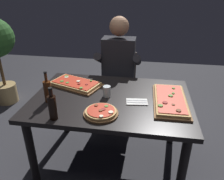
{
  "coord_description": "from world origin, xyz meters",
  "views": [
    {
      "loc": [
        0.29,
        -1.73,
        1.68
      ],
      "look_at": [
        0.0,
        0.05,
        0.79
      ],
      "focal_mm": 35.7,
      "sensor_mm": 36.0,
      "label": 1
    }
  ],
  "objects_px": {
    "pizza_round_far": "(101,112)",
    "wine_bottle_dark": "(53,107)",
    "tumbler_near_camera": "(107,92)",
    "seated_diner": "(118,68)",
    "oil_bottle_amber": "(48,91)",
    "diner_chair": "(119,84)",
    "dining_table": "(111,107)",
    "pizza_rectangular_front": "(75,84)",
    "pizza_rectangular_left": "(170,100)"
  },
  "relations": [
    {
      "from": "pizza_round_far",
      "to": "wine_bottle_dark",
      "type": "distance_m",
      "value": 0.37
    },
    {
      "from": "pizza_round_far",
      "to": "wine_bottle_dark",
      "type": "relative_size",
      "value": 1.06
    },
    {
      "from": "tumbler_near_camera",
      "to": "seated_diner",
      "type": "relative_size",
      "value": 0.07
    },
    {
      "from": "oil_bottle_amber",
      "to": "diner_chair",
      "type": "bearing_deg",
      "value": 64.54
    },
    {
      "from": "wine_bottle_dark",
      "to": "seated_diner",
      "type": "height_order",
      "value": "seated_diner"
    },
    {
      "from": "seated_diner",
      "to": "diner_chair",
      "type": "bearing_deg",
      "value": 90.0
    },
    {
      "from": "dining_table",
      "to": "diner_chair",
      "type": "distance_m",
      "value": 0.87
    },
    {
      "from": "pizza_rectangular_front",
      "to": "pizza_round_far",
      "type": "height_order",
      "value": "same"
    },
    {
      "from": "pizza_rectangular_left",
      "to": "pizza_round_far",
      "type": "height_order",
      "value": "same"
    },
    {
      "from": "pizza_rectangular_left",
      "to": "pizza_rectangular_front",
      "type": "bearing_deg",
      "value": 167.88
    },
    {
      "from": "wine_bottle_dark",
      "to": "pizza_rectangular_front",
      "type": "bearing_deg",
      "value": 91.83
    },
    {
      "from": "oil_bottle_amber",
      "to": "diner_chair",
      "type": "relative_size",
      "value": 0.31
    },
    {
      "from": "tumbler_near_camera",
      "to": "pizza_rectangular_front",
      "type": "bearing_deg",
      "value": 153.39
    },
    {
      "from": "dining_table",
      "to": "oil_bottle_amber",
      "type": "height_order",
      "value": "oil_bottle_amber"
    },
    {
      "from": "dining_table",
      "to": "oil_bottle_amber",
      "type": "xyz_separation_m",
      "value": [
        -0.52,
        -0.15,
        0.2
      ]
    },
    {
      "from": "seated_diner",
      "to": "pizza_rectangular_left",
      "type": "bearing_deg",
      "value": -53.3
    },
    {
      "from": "dining_table",
      "to": "diner_chair",
      "type": "xyz_separation_m",
      "value": [
        -0.04,
        0.86,
        -0.16
      ]
    },
    {
      "from": "pizza_round_far",
      "to": "seated_diner",
      "type": "relative_size",
      "value": 0.21
    },
    {
      "from": "diner_chair",
      "to": "pizza_round_far",
      "type": "bearing_deg",
      "value": -89.75
    },
    {
      "from": "dining_table",
      "to": "pizza_rectangular_front",
      "type": "bearing_deg",
      "value": 153.77
    },
    {
      "from": "pizza_round_far",
      "to": "wine_bottle_dark",
      "type": "bearing_deg",
      "value": -161.77
    },
    {
      "from": "wine_bottle_dark",
      "to": "dining_table",
      "type": "bearing_deg",
      "value": 47.25
    },
    {
      "from": "tumbler_near_camera",
      "to": "diner_chair",
      "type": "relative_size",
      "value": 0.11
    },
    {
      "from": "wine_bottle_dark",
      "to": "pizza_rectangular_left",
      "type": "bearing_deg",
      "value": 24.32
    },
    {
      "from": "pizza_round_far",
      "to": "diner_chair",
      "type": "relative_size",
      "value": 0.31
    },
    {
      "from": "oil_bottle_amber",
      "to": "seated_diner",
      "type": "xyz_separation_m",
      "value": [
        0.48,
        0.89,
        -0.1
      ]
    },
    {
      "from": "pizza_rectangular_front",
      "to": "pizza_rectangular_left",
      "type": "relative_size",
      "value": 0.94
    },
    {
      "from": "seated_diner",
      "to": "pizza_round_far",
      "type": "bearing_deg",
      "value": -89.72
    },
    {
      "from": "pizza_rectangular_front",
      "to": "pizza_round_far",
      "type": "xyz_separation_m",
      "value": [
        0.36,
        -0.48,
        -0.0
      ]
    },
    {
      "from": "dining_table",
      "to": "diner_chair",
      "type": "bearing_deg",
      "value": 92.47
    },
    {
      "from": "pizza_round_far",
      "to": "seated_diner",
      "type": "bearing_deg",
      "value": 90.28
    },
    {
      "from": "pizza_rectangular_left",
      "to": "pizza_round_far",
      "type": "relative_size",
      "value": 2.19
    },
    {
      "from": "pizza_rectangular_front",
      "to": "diner_chair",
      "type": "xyz_separation_m",
      "value": [
        0.35,
        0.66,
        -0.27
      ]
    },
    {
      "from": "pizza_round_far",
      "to": "tumbler_near_camera",
      "type": "bearing_deg",
      "value": 91.86
    },
    {
      "from": "pizza_rectangular_front",
      "to": "pizza_rectangular_left",
      "type": "xyz_separation_m",
      "value": [
        0.9,
        -0.19,
        0.0
      ]
    },
    {
      "from": "dining_table",
      "to": "pizza_round_far",
      "type": "xyz_separation_m",
      "value": [
        -0.03,
        -0.29,
        0.11
      ]
    },
    {
      "from": "pizza_rectangular_front",
      "to": "pizza_round_far",
      "type": "distance_m",
      "value": 0.6
    },
    {
      "from": "pizza_rectangular_left",
      "to": "pizza_round_far",
      "type": "xyz_separation_m",
      "value": [
        -0.54,
        -0.29,
        -0.0
      ]
    },
    {
      "from": "pizza_rectangular_front",
      "to": "pizza_round_far",
      "type": "bearing_deg",
      "value": -53.39
    },
    {
      "from": "pizza_round_far",
      "to": "tumbler_near_camera",
      "type": "height_order",
      "value": "tumbler_near_camera"
    },
    {
      "from": "pizza_rectangular_left",
      "to": "tumbler_near_camera",
      "type": "xyz_separation_m",
      "value": [
        -0.55,
        0.02,
        0.02
      ]
    },
    {
      "from": "diner_chair",
      "to": "pizza_rectangular_left",
      "type": "bearing_deg",
      "value": -57.34
    },
    {
      "from": "pizza_round_far",
      "to": "oil_bottle_amber",
      "type": "height_order",
      "value": "oil_bottle_amber"
    },
    {
      "from": "dining_table",
      "to": "pizza_rectangular_left",
      "type": "distance_m",
      "value": 0.53
    },
    {
      "from": "oil_bottle_amber",
      "to": "tumbler_near_camera",
      "type": "distance_m",
      "value": 0.51
    },
    {
      "from": "tumbler_near_camera",
      "to": "diner_chair",
      "type": "height_order",
      "value": "diner_chair"
    },
    {
      "from": "diner_chair",
      "to": "oil_bottle_amber",
      "type": "bearing_deg",
      "value": -115.46
    },
    {
      "from": "pizza_round_far",
      "to": "pizza_rectangular_front",
      "type": "bearing_deg",
      "value": 126.61
    },
    {
      "from": "pizza_rectangular_front",
      "to": "oil_bottle_amber",
      "type": "distance_m",
      "value": 0.38
    },
    {
      "from": "dining_table",
      "to": "seated_diner",
      "type": "relative_size",
      "value": 1.05
    }
  ]
}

